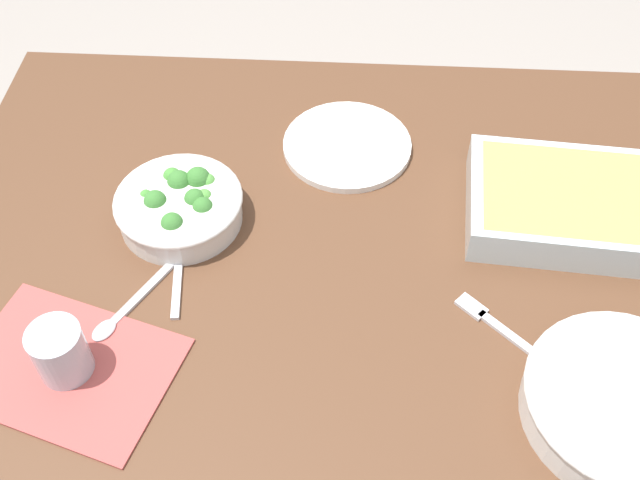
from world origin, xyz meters
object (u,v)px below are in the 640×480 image
object	(u,v)px
side_plate	(347,145)
fork_on_table	(501,329)
spoon_by_broccoli	(179,256)
baking_dish	(566,203)
broccoli_bowl	(180,206)
spoon_by_stew	(617,385)
spoon_spare	(125,310)
stew_bowl	(622,404)
drink_cup	(61,354)

from	to	relation	value
side_plate	fork_on_table	distance (m)	0.43
spoon_by_broccoli	baking_dish	bearing A→B (deg)	-168.84
broccoli_bowl	side_plate	size ratio (longest dim) A/B	0.91
broccoli_bowl	baking_dish	world-z (taller)	broccoli_bowl
spoon_by_stew	spoon_spare	size ratio (longest dim) A/B	1.08
spoon_by_broccoli	broccoli_bowl	bearing A→B (deg)	-83.69
side_plate	spoon_by_stew	distance (m)	0.58
stew_bowl	spoon_spare	world-z (taller)	stew_bowl
drink_cup	spoon_by_stew	bearing A→B (deg)	-178.85
fork_on_table	broccoli_bowl	bearing A→B (deg)	-20.72
broccoli_bowl	spoon_spare	size ratio (longest dim) A/B	1.24
broccoli_bowl	spoon_by_stew	distance (m)	0.68
spoon_by_stew	spoon_spare	bearing A→B (deg)	-6.91
side_plate	spoon_by_stew	xyz separation A→B (m)	(-0.37, 0.44, -0.00)
stew_bowl	side_plate	distance (m)	0.61
broccoli_bowl	baking_dish	bearing A→B (deg)	-176.48
drink_cup	side_plate	xyz separation A→B (m)	(-0.36, -0.46, -0.03)
broccoli_bowl	baking_dish	xyz separation A→B (m)	(-0.60, -0.04, 0.00)
side_plate	spoon_spare	bearing A→B (deg)	49.77
stew_bowl	spoon_by_stew	size ratio (longest dim) A/B	1.45
drink_cup	side_plate	size ratio (longest dim) A/B	0.39
spoon_by_stew	fork_on_table	xyz separation A→B (m)	(0.14, -0.08, -0.00)
side_plate	spoon_spare	distance (m)	0.47
side_plate	spoon_by_broccoli	distance (m)	0.36
spoon_by_broccoli	spoon_spare	xyz separation A→B (m)	(0.06, 0.10, 0.00)
stew_bowl	spoon_spare	xyz separation A→B (m)	(0.67, -0.12, -0.03)
spoon_by_stew	broccoli_bowl	bearing A→B (deg)	-22.88
baking_dish	spoon_by_broccoli	distance (m)	0.60
broccoli_bowl	fork_on_table	xyz separation A→B (m)	(-0.48, 0.18, -0.03)
baking_dish	spoon_spare	world-z (taller)	baking_dish
stew_bowl	spoon_spare	size ratio (longest dim) A/B	1.57
stew_bowl	baking_dish	xyz separation A→B (m)	(0.02, -0.34, 0.00)
spoon_spare	baking_dish	bearing A→B (deg)	-161.36
drink_cup	baking_dish	bearing A→B (deg)	-155.86
fork_on_table	stew_bowl	bearing A→B (deg)	137.31
broccoli_bowl	spoon_spare	xyz separation A→B (m)	(0.05, 0.18, -0.03)
side_plate	spoon_spare	world-z (taller)	side_plate
side_plate	spoon_by_stew	world-z (taller)	side_plate
baking_dish	spoon_spare	distance (m)	0.69
spoon_by_broccoli	fork_on_table	world-z (taller)	spoon_by_broccoli
stew_bowl	spoon_by_stew	distance (m)	0.05
stew_bowl	fork_on_table	xyz separation A→B (m)	(0.13, -0.12, -0.03)
stew_bowl	spoon_by_broccoli	xyz separation A→B (m)	(0.61, -0.23, -0.03)
side_plate	spoon_by_stew	bearing A→B (deg)	130.04
stew_bowl	side_plate	world-z (taller)	stew_bowl
drink_cup	fork_on_table	world-z (taller)	drink_cup
baking_dish	spoon_by_broccoli	world-z (taller)	baking_dish
broccoli_bowl	side_plate	distance (m)	0.31
stew_bowl	spoon_by_broccoli	size ratio (longest dim) A/B	1.44
spoon_spare	fork_on_table	size ratio (longest dim) A/B	1.13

